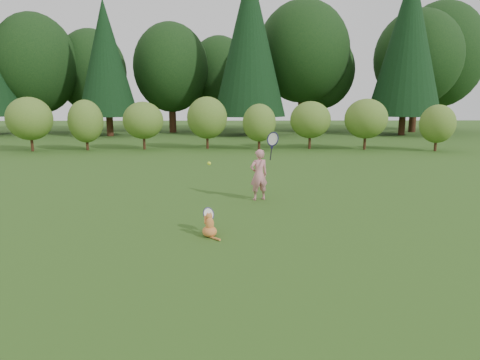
{
  "coord_description": "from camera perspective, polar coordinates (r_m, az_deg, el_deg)",
  "views": [
    {
      "loc": [
        -0.02,
        -8.65,
        2.52
      ],
      "look_at": [
        0.2,
        0.8,
        0.7
      ],
      "focal_mm": 30.0,
      "sensor_mm": 36.0,
      "label": 1
    }
  ],
  "objects": [
    {
      "name": "tennis_ball",
      "position": [
        8.6,
        -4.41,
        2.37
      ],
      "size": [
        0.08,
        0.08,
        0.08
      ],
      "color": "#B1E61B",
      "rests_on": "ground"
    },
    {
      "name": "shrub_row",
      "position": [
        21.68,
        -1.3,
        7.95
      ],
      "size": [
        28.0,
        3.0,
        2.8
      ],
      "primitive_type": null,
      "color": "#3F6B21",
      "rests_on": "ground"
    },
    {
      "name": "cat",
      "position": [
        7.74,
        -4.37,
        -6.24
      ],
      "size": [
        0.44,
        0.73,
        0.63
      ],
      "rotation": [
        0.0,
        0.0,
        0.3
      ],
      "color": "orange",
      "rests_on": "ground"
    },
    {
      "name": "ground",
      "position": [
        9.01,
        -1.16,
        -5.35
      ],
      "size": [
        100.0,
        100.0,
        0.0
      ],
      "primitive_type": "plane",
      "color": "#264A15",
      "rests_on": "ground"
    },
    {
      "name": "woodland_backdrop",
      "position": [
        32.04,
        -1.37,
        19.86
      ],
      "size": [
        48.0,
        10.0,
        15.0
      ],
      "primitive_type": null,
      "color": "black",
      "rests_on": "ground"
    },
    {
      "name": "child",
      "position": [
        10.49,
        2.76,
        0.92
      ],
      "size": [
        0.81,
        0.58,
        2.0
      ],
      "rotation": [
        0.0,
        0.0,
        3.48
      ],
      "color": "#D68089",
      "rests_on": "ground"
    }
  ]
}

